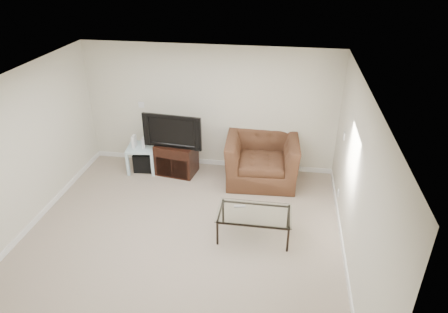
% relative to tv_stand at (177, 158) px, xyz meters
% --- Properties ---
extents(floor, '(5.00, 5.00, 0.00)m').
position_rel_tv_stand_xyz_m(floor, '(0.60, -2.05, -0.32)').
color(floor, tan).
rests_on(floor, ground).
extents(ceiling, '(5.00, 5.00, 0.00)m').
position_rel_tv_stand_xyz_m(ceiling, '(0.60, -2.05, 2.18)').
color(ceiling, white).
rests_on(ceiling, ground).
extents(wall_back, '(5.00, 0.02, 2.50)m').
position_rel_tv_stand_xyz_m(wall_back, '(0.60, 0.45, 0.93)').
color(wall_back, silver).
rests_on(wall_back, ground).
extents(wall_left, '(0.02, 5.00, 2.50)m').
position_rel_tv_stand_xyz_m(wall_left, '(-1.90, -2.05, 0.93)').
color(wall_left, silver).
rests_on(wall_left, ground).
extents(wall_right, '(0.02, 5.00, 2.50)m').
position_rel_tv_stand_xyz_m(wall_right, '(3.10, -2.05, 0.93)').
color(wall_right, silver).
rests_on(wall_right, ground).
extents(plate_back, '(0.12, 0.02, 0.12)m').
position_rel_tv_stand_xyz_m(plate_back, '(-0.80, 0.44, 0.93)').
color(plate_back, white).
rests_on(plate_back, wall_back).
extents(plate_right_switch, '(0.02, 0.09, 0.13)m').
position_rel_tv_stand_xyz_m(plate_right_switch, '(3.09, -0.45, 0.93)').
color(plate_right_switch, white).
rests_on(plate_right_switch, wall_right).
extents(plate_right_outlet, '(0.02, 0.08, 0.12)m').
position_rel_tv_stand_xyz_m(plate_right_outlet, '(3.09, -0.75, -0.02)').
color(plate_right_outlet, white).
rests_on(plate_right_outlet, wall_right).
extents(tv_stand, '(0.83, 0.63, 0.63)m').
position_rel_tv_stand_xyz_m(tv_stand, '(0.00, 0.00, 0.00)').
color(tv_stand, black).
rests_on(tv_stand, floor).
extents(dvd_player, '(0.42, 0.32, 0.05)m').
position_rel_tv_stand_xyz_m(dvd_player, '(-0.01, -0.04, 0.21)').
color(dvd_player, black).
rests_on(dvd_player, tv_stand).
extents(television, '(1.09, 0.31, 0.67)m').
position_rel_tv_stand_xyz_m(television, '(-0.00, -0.03, 0.65)').
color(television, black).
rests_on(television, tv_stand).
extents(side_table, '(0.61, 0.61, 0.53)m').
position_rel_tv_stand_xyz_m(side_table, '(-0.72, 0.00, -0.05)').
color(side_table, silver).
rests_on(side_table, floor).
extents(subwoofer, '(0.43, 0.43, 0.39)m').
position_rel_tv_stand_xyz_m(subwoofer, '(-0.69, 0.03, -0.13)').
color(subwoofer, black).
rests_on(subwoofer, floor).
extents(game_console, '(0.06, 0.18, 0.24)m').
position_rel_tv_stand_xyz_m(game_console, '(-0.84, -0.04, 0.33)').
color(game_console, white).
rests_on(game_console, side_table).
extents(game_case, '(0.07, 0.16, 0.21)m').
position_rel_tv_stand_xyz_m(game_case, '(-0.65, -0.01, 0.31)').
color(game_case, silver).
rests_on(game_case, side_table).
extents(recliner, '(1.41, 0.96, 1.19)m').
position_rel_tv_stand_xyz_m(recliner, '(1.70, 0.00, 0.28)').
color(recliner, brown).
rests_on(recliner, floor).
extents(coffee_table, '(1.15, 0.66, 0.45)m').
position_rel_tv_stand_xyz_m(coffee_table, '(1.72, -1.76, -0.09)').
color(coffee_table, black).
rests_on(coffee_table, floor).
extents(remote, '(0.19, 0.08, 0.02)m').
position_rel_tv_stand_xyz_m(remote, '(1.48, -1.64, 0.14)').
color(remote, '#B2B2B7').
rests_on(remote, coffee_table).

